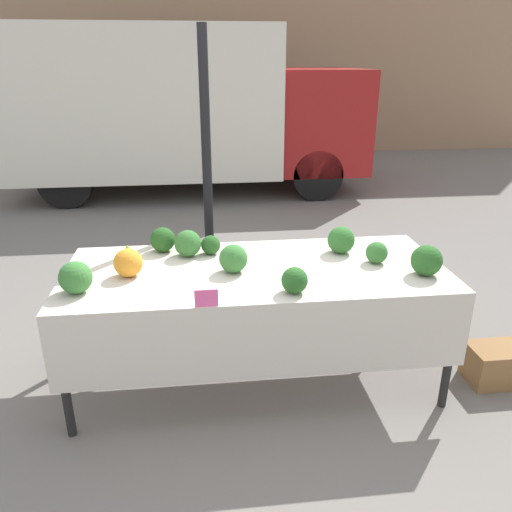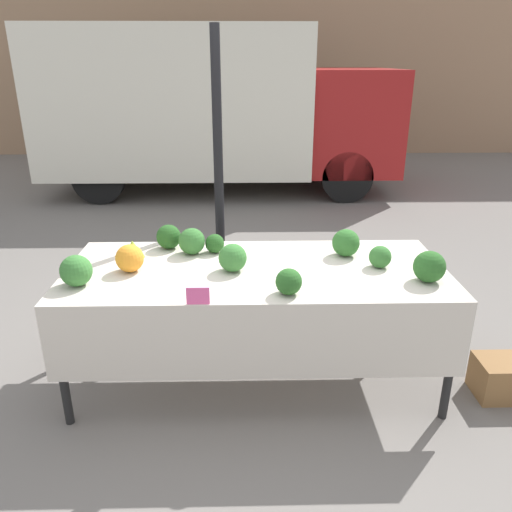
% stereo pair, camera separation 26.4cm
% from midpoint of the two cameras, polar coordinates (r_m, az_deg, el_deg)
% --- Properties ---
extents(ground_plane, '(40.00, 40.00, 0.00)m').
position_cam_midpoint_polar(ground_plane, '(3.42, 2.27, -13.67)').
color(ground_plane, slate).
extents(building_facade, '(16.00, 0.60, 5.89)m').
position_cam_midpoint_polar(building_facade, '(11.55, -0.33, 26.44)').
color(building_facade, '#9E7A5B').
rests_on(building_facade, ground_plane).
extents(tent_pole, '(0.07, 0.07, 2.20)m').
position_cam_midpoint_polar(tent_pole, '(3.79, -2.27, 8.26)').
color(tent_pole, black).
rests_on(tent_pole, ground_plane).
extents(parked_truck, '(5.30, 2.28, 2.42)m').
position_cam_midpoint_polar(parked_truck, '(8.14, -4.32, 16.83)').
color(parked_truck, silver).
rests_on(parked_truck, ground_plane).
extents(market_table, '(2.31, 0.97, 0.79)m').
position_cam_midpoint_polar(market_table, '(3.01, 2.54, -3.37)').
color(market_table, beige).
rests_on(market_table, ground_plane).
extents(orange_cauliflower, '(0.17, 0.17, 0.17)m').
position_cam_midpoint_polar(orange_cauliflower, '(3.02, -11.85, -0.30)').
color(orange_cauliflower, orange).
rests_on(orange_cauliflower, market_table).
extents(romanesco_head, '(0.14, 0.14, 0.11)m').
position_cam_midpoint_polar(romanesco_head, '(3.24, -11.66, 0.74)').
color(romanesco_head, '#93B238').
rests_on(romanesco_head, market_table).
extents(broccoli_head_0, '(0.17, 0.17, 0.17)m').
position_cam_midpoint_polar(broccoli_head_0, '(3.24, -5.05, 1.65)').
color(broccoli_head_0, '#336B2D').
rests_on(broccoli_head_0, market_table).
extents(broccoli_head_1, '(0.13, 0.13, 0.13)m').
position_cam_midpoint_polar(broccoli_head_1, '(3.26, -2.44, 1.40)').
color(broccoli_head_1, '#23511E').
rests_on(broccoli_head_1, market_table).
extents(broccoli_head_2, '(0.16, 0.16, 0.16)m').
position_cam_midpoint_polar(broccoli_head_2, '(3.36, -7.76, 2.16)').
color(broccoli_head_2, '#23511E').
rests_on(broccoli_head_2, market_table).
extents(broccoli_head_3, '(0.18, 0.18, 0.18)m').
position_cam_midpoint_polar(broccoli_head_3, '(3.03, 21.59, -1.19)').
color(broccoli_head_3, '#285B23').
rests_on(broccoli_head_3, market_table).
extents(broccoli_head_4, '(0.18, 0.18, 0.18)m').
position_cam_midpoint_polar(broccoli_head_4, '(3.27, 12.52, 1.45)').
color(broccoli_head_4, '#2D6628').
rests_on(broccoli_head_4, market_table).
extents(broccoli_head_5, '(0.14, 0.14, 0.14)m').
position_cam_midpoint_polar(broccoli_head_5, '(3.15, 16.36, -0.15)').
color(broccoli_head_5, '#336B2D').
rests_on(broccoli_head_5, market_table).
extents(broccoli_head_6, '(0.17, 0.17, 0.17)m').
position_cam_midpoint_polar(broccoli_head_6, '(2.96, -0.15, -0.25)').
color(broccoli_head_6, '#387533').
rests_on(broccoli_head_6, market_table).
extents(broccoli_head_7, '(0.15, 0.15, 0.15)m').
position_cam_midpoint_polar(broccoli_head_7, '(2.70, 6.57, -2.98)').
color(broccoli_head_7, '#285B23').
rests_on(broccoli_head_7, market_table).
extents(broccoli_head_8, '(0.18, 0.18, 0.18)m').
position_cam_midpoint_polar(broccoli_head_8, '(2.91, -17.46, -1.66)').
color(broccoli_head_8, '#387533').
rests_on(broccoli_head_8, market_table).
extents(price_sign, '(0.12, 0.01, 0.09)m').
position_cam_midpoint_polar(price_sign, '(2.58, -3.76, -4.64)').
color(price_sign, '#F45B9E').
rests_on(price_sign, market_table).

